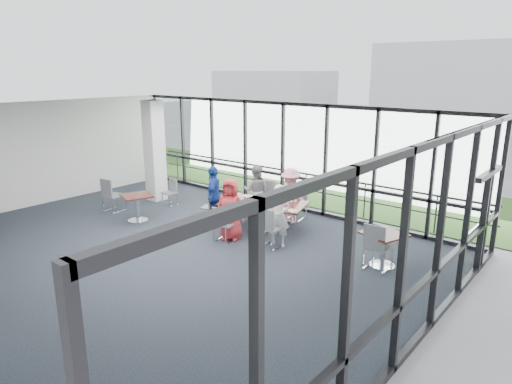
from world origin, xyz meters
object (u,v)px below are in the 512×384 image
Objects in this scene: chair_main_end at (209,207)px; chair_spare_la at (114,195)px; main_table at (263,206)px; side_table_right at (384,239)px; chair_spare_lb at (169,193)px; chair_main_fl at (262,199)px; chair_main_nr at (272,228)px; chair_spare_r at (378,247)px; side_table_left at (137,200)px; chair_main_fr at (295,204)px; chair_main_nl at (226,224)px; structural_column at (155,151)px; diner_end at (214,196)px; diner_near_right at (279,216)px; diner_far_right at (291,196)px; diner_far_left at (256,191)px; diner_near_left at (231,209)px.

chair_spare_la is at bearing -90.51° from chair_main_end.
main_table and side_table_right have the same top height.
chair_main_end reaches higher than chair_spare_lb.
chair_main_fl reaches higher than main_table.
chair_main_nr is 2.53m from chair_spare_r.
chair_main_fr is (3.32, 2.91, -0.17)m from side_table_left.
chair_main_nl is 0.89× the size of chair_main_nr.
structural_column is 3.24× the size of chair_main_fl.
chair_main_nl is 2.47m from chair_main_fr.
main_table is 3.06× the size of chair_spare_lb.
diner_end is 3.32m from chair_spare_la.
chair_main_nl is at bearing -174.19° from diner_near_right.
main_table is 0.98m from diner_far_right.
side_table_left is at bearing -172.15° from chair_main_nr.
diner_far_right is 0.44m from chair_main_fr.
main_table is 1.25m from chair_main_fl.
diner_end is 2.03× the size of chair_spare_lb.
side_table_right is at bearing 80.83° from chair_spare_r.
main_table is 1.24m from chair_main_nr.
diner_far_left is 4.44m from chair_spare_r.
diner_near_left is 2.33m from chair_main_fr.
side_table_right is at bearing 147.93° from chair_main_fl.
chair_spare_la is at bearing -169.90° from side_table_right.
chair_main_nl is 1.07× the size of chair_spare_lb.
diner_near_left is at bearing 70.15° from chair_main_nl.
chair_spare_la is (-4.64, -2.51, -0.27)m from diner_far_right.
chair_main_fl is 1.59m from chair_main_end.
chair_main_fl is at bearing 13.31° from structural_column.
chair_main_end is at bearing 34.16° from diner_far_left.
diner_far_left is 1.09m from diner_far_right.
chair_main_fr is at bearing 69.06° from chair_main_nl.
chair_main_nr reaches higher than side_table_right.
diner_near_right reaches higher than side_table_right.
chair_main_nr is (2.24, -0.33, -0.33)m from diner_end.
chair_main_end is (2.94, -0.50, -1.18)m from structural_column.
diner_end is at bearing -177.48° from main_table.
structural_column is at bearing 166.81° from chair_main_nr.
chair_spare_la is (-5.37, -0.74, 0.01)m from chair_main_nr.
diner_far_left is 1.53× the size of chair_spare_la.
structural_column is 3.74× the size of chair_main_nl.
diner_near_right is 2.32m from diner_far_left.
chair_main_fl is at bearing 27.27° from chair_spare_la.
diner_far_right is at bearing 60.91° from main_table.
main_table is at bearing 55.40° from diner_near_left.
chair_main_fr is at bearing -156.26° from chair_spare_lb.
chair_main_nl is at bearing -118.27° from main_table.
diner_far_right reaches higher than side_table_left.
chair_main_fr is at bearing 179.26° from diner_far_left.
side_table_left is at bearing 30.55° from chair_main_fl.
chair_spare_la is (-7.87, -1.40, -0.13)m from side_table_right.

